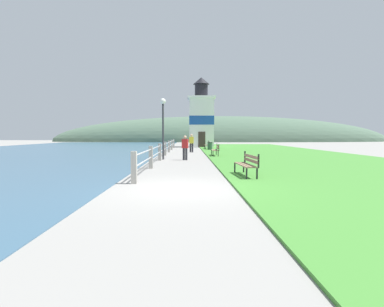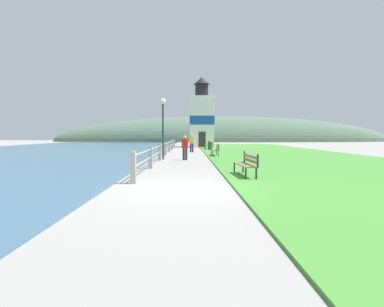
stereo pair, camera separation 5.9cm
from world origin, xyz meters
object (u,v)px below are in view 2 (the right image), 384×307
(lighthouse, at_px, (202,118))
(trash_bin, at_px, (210,146))
(person_by_railing, at_px, (192,142))
(park_bench_near, at_px, (247,163))
(park_bench_midway, at_px, (216,149))
(person_strolling, at_px, (185,147))
(park_bench_far, at_px, (208,144))
(lamp_post, at_px, (163,117))

(lighthouse, bearing_deg, trash_bin, -86.20)
(person_by_railing, bearing_deg, park_bench_near, -169.60)
(park_bench_midway, height_order, person_strolling, person_strolling)
(park_bench_far, relative_size, lamp_post, 0.41)
(lighthouse, relative_size, lamp_post, 2.29)
(person_strolling, bearing_deg, trash_bin, 4.24)
(park_bench_near, distance_m, park_bench_midway, 10.94)
(park_bench_midway, bearing_deg, lamp_post, 37.87)
(trash_bin, bearing_deg, park_bench_near, -89.99)
(lighthouse, distance_m, lamp_post, 20.25)
(park_bench_near, relative_size, lamp_post, 0.51)
(park_bench_near, xyz_separation_m, person_strolling, (-2.46, 7.68, 0.31))
(park_bench_midway, bearing_deg, park_bench_near, 92.00)
(park_bench_far, relative_size, lighthouse, 0.18)
(park_bench_midway, bearing_deg, person_by_railing, -70.17)
(park_bench_near, relative_size, person_by_railing, 1.20)
(person_by_railing, bearing_deg, lamp_post, 169.85)
(park_bench_midway, distance_m, park_bench_far, 10.90)
(park_bench_far, distance_m, person_by_railing, 6.00)
(park_bench_far, bearing_deg, person_by_railing, 73.20)
(lighthouse, distance_m, person_strolling, 20.73)
(lamp_post, bearing_deg, person_strolling, -18.51)
(park_bench_far, xyz_separation_m, person_by_railing, (-1.82, -5.71, 0.37))
(park_bench_near, xyz_separation_m, lighthouse, (-0.56, 28.11, 3.27))
(lamp_post, bearing_deg, park_bench_far, 74.67)
(park_bench_midway, bearing_deg, lighthouse, -87.80)
(park_bench_midway, xyz_separation_m, person_strolling, (-2.27, -3.25, 0.31))
(park_bench_near, distance_m, trash_bin, 19.75)
(park_bench_midway, xyz_separation_m, park_bench_far, (0.05, 10.90, -0.00))
(park_bench_near, height_order, lamp_post, lamp_post)
(park_bench_near, bearing_deg, lamp_post, -67.87)
(park_bench_far, height_order, person_strolling, person_strolling)
(park_bench_near, height_order, park_bench_midway, same)
(lighthouse, xyz_separation_m, person_strolling, (-1.90, -20.42, -2.96))
(lighthouse, height_order, person_by_railing, lighthouse)
(park_bench_far, relative_size, person_by_railing, 0.97)
(lamp_post, bearing_deg, park_bench_near, -64.50)
(park_bench_far, distance_m, lamp_post, 14.35)
(person_by_railing, height_order, lamp_post, lamp_post)
(person_strolling, bearing_deg, lamp_post, 87.25)
(trash_bin, bearing_deg, person_strolling, -101.52)
(trash_bin, bearing_deg, park_bench_midway, -91.24)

